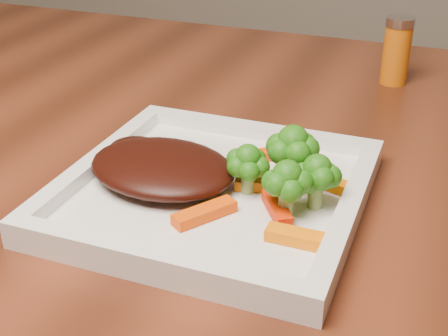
% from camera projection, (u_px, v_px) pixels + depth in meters
% --- Properties ---
extents(plate, '(0.27, 0.27, 0.01)m').
position_uv_depth(plate, '(214.00, 195.00, 0.58)').
color(plate, white).
rests_on(plate, dining_table).
extents(steak, '(0.16, 0.13, 0.03)m').
position_uv_depth(steak, '(162.00, 167.00, 0.59)').
color(steak, '#330C07').
rests_on(steak, plate).
extents(broccoli_0, '(0.06, 0.06, 0.07)m').
position_uv_depth(broccoli_0, '(293.00, 150.00, 0.58)').
color(broccoli_0, '#336811').
rests_on(broccoli_0, plate).
extents(broccoli_1, '(0.06, 0.06, 0.06)m').
position_uv_depth(broccoli_1, '(317.00, 175.00, 0.54)').
color(broccoli_1, '#135C0F').
rests_on(broccoli_1, plate).
extents(broccoli_2, '(0.06, 0.06, 0.06)m').
position_uv_depth(broccoli_2, '(287.00, 185.00, 0.53)').
color(broccoli_2, '#305F0F').
rests_on(broccoli_2, plate).
extents(broccoli_3, '(0.06, 0.06, 0.06)m').
position_uv_depth(broccoli_3, '(248.00, 162.00, 0.56)').
color(broccoli_3, '#205E0F').
rests_on(broccoli_3, plate).
extents(carrot_1, '(0.06, 0.02, 0.01)m').
position_uv_depth(carrot_1, '(303.00, 238.00, 0.50)').
color(carrot_1, orange).
rests_on(carrot_1, plate).
extents(carrot_2, '(0.05, 0.06, 0.01)m').
position_uv_depth(carrot_2, '(205.00, 213.00, 0.54)').
color(carrot_2, '#F24903').
rests_on(carrot_2, plate).
extents(carrot_3, '(0.05, 0.03, 0.01)m').
position_uv_depth(carrot_3, '(334.00, 185.00, 0.58)').
color(carrot_3, '#D36703').
rests_on(carrot_3, plate).
extents(carrot_4, '(0.05, 0.04, 0.01)m').
position_uv_depth(carrot_4, '(255.00, 157.00, 0.63)').
color(carrot_4, '#FF3A04').
rests_on(carrot_4, plate).
extents(carrot_5, '(0.04, 0.05, 0.01)m').
position_uv_depth(carrot_5, '(277.00, 208.00, 0.54)').
color(carrot_5, red).
rests_on(carrot_5, plate).
extents(carrot_6, '(0.06, 0.03, 0.01)m').
position_uv_depth(carrot_6, '(269.00, 184.00, 0.58)').
color(carrot_6, '#C85F03').
rests_on(carrot_6, plate).
extents(spice_shaker, '(0.04, 0.04, 0.09)m').
position_uv_depth(spice_shaker, '(397.00, 51.00, 0.85)').
color(spice_shaker, '#C75E0B').
rests_on(spice_shaker, dining_table).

